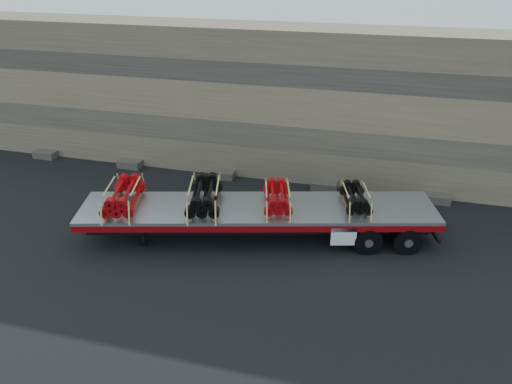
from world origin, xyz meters
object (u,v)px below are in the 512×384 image
(trailer, at_px, (258,222))
(bundle_midrear, at_px, (277,198))
(bundle_front, at_px, (124,197))
(bundle_midfront, at_px, (205,196))
(bundle_rear, at_px, (355,198))

(trailer, distance_m, bundle_midrear, 1.27)
(bundle_midrear, bearing_deg, bundle_front, 180.00)
(trailer, xyz_separation_m, bundle_midfront, (-1.93, -0.53, 1.10))
(bundle_midrear, distance_m, bundle_rear, 2.94)
(bundle_midfront, height_order, bundle_midrear, bundle_midfront)
(bundle_midfront, bearing_deg, bundle_midrear, 0.00)
(bundle_front, distance_m, bundle_midfront, 3.04)
(trailer, bearing_deg, bundle_midrear, 0.00)
(bundle_rear, bearing_deg, bundle_midfront, 180.00)
(trailer, relative_size, bundle_front, 5.60)
(bundle_front, xyz_separation_m, bundle_rear, (8.41, 2.29, -0.09))
(bundle_front, bearing_deg, bundle_midfront, -0.00)
(bundle_front, height_order, bundle_midrear, bundle_front)
(bundle_rear, bearing_deg, bundle_front, 180.00)
(bundle_midfront, relative_size, bundle_rear, 1.29)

